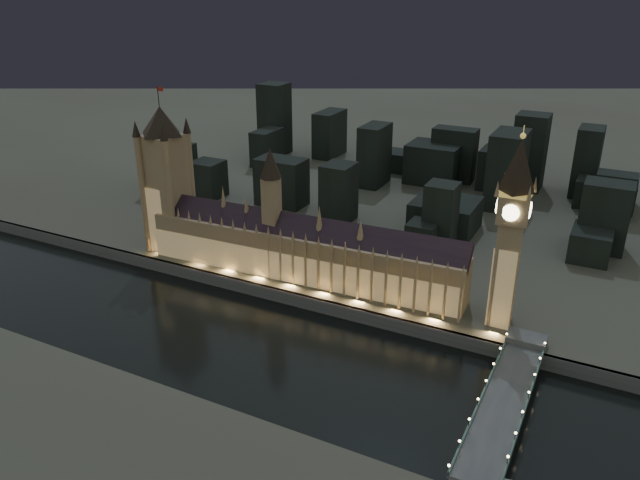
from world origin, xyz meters
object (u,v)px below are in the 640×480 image
at_px(palace_of_westminster, 300,249).
at_px(elizabeth_tower, 512,219).
at_px(westminster_bridge, 505,404).
at_px(victoria_tower, 166,172).

bearing_deg(palace_of_westminster, elizabeth_tower, 0.08).
bearing_deg(westminster_bridge, victoria_tower, 164.45).
distance_m(victoria_tower, westminster_bridge, 249.90).
distance_m(palace_of_westminster, victoria_tower, 103.90).
relative_size(victoria_tower, westminster_bridge, 0.95).
distance_m(elizabeth_tower, westminster_bridge, 90.78).
bearing_deg(westminster_bridge, palace_of_westminster, 154.52).
xyz_separation_m(palace_of_westminster, westminster_bridge, (136.84, -65.20, -20.38)).
bearing_deg(palace_of_westminster, westminster_bridge, -25.48).
bearing_deg(victoria_tower, elizabeth_tower, 0.00).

